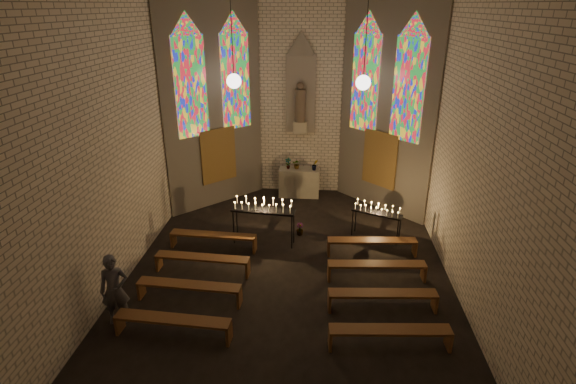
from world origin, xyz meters
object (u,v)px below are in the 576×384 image
object	(u,v)px
aisle_flower_pot	(300,229)
votive_stand_right	(377,210)
visitor	(115,290)
votive_stand_left	(263,207)
altar	(299,182)

from	to	relation	value
aisle_flower_pot	votive_stand_right	size ratio (longest dim) A/B	0.26
votive_stand_right	visitor	bearing A→B (deg)	-120.97
aisle_flower_pot	votive_stand_left	world-z (taller)	votive_stand_left
altar	visitor	world-z (taller)	visitor
aisle_flower_pot	votive_stand_left	bearing A→B (deg)	-150.68
votive_stand_right	visitor	distance (m)	7.18
altar	aisle_flower_pot	bearing A→B (deg)	-86.58
votive_stand_left	votive_stand_right	bearing A→B (deg)	15.23
votive_stand_left	visitor	size ratio (longest dim) A/B	1.14
altar	votive_stand_left	xyz separation A→B (m)	(-0.82, -3.52, 0.62)
altar	votive_stand_left	size ratio (longest dim) A/B	0.77
aisle_flower_pot	visitor	bearing A→B (deg)	-131.27
votive_stand_left	votive_stand_right	world-z (taller)	votive_stand_left
visitor	altar	bearing A→B (deg)	46.23
votive_stand_left	votive_stand_right	distance (m)	3.24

